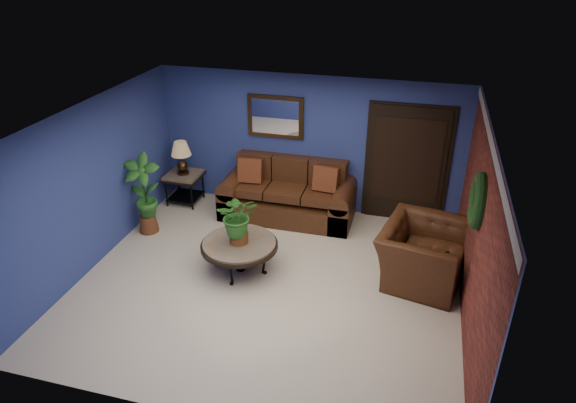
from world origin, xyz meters
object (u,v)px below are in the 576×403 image
(sofa, at_px, (289,197))
(coffee_table, at_px, (239,245))
(table_lamp, at_px, (181,154))
(side_chair, at_px, (308,189))
(armchair, at_px, (422,254))
(end_table, at_px, (184,180))

(sofa, bearing_deg, coffee_table, -97.81)
(table_lamp, height_order, side_chair, table_lamp)
(armchair, bearing_deg, table_lamp, 84.89)
(coffee_table, xyz_separation_m, end_table, (-1.78, 1.86, 0.01))
(coffee_table, bearing_deg, sofa, 82.19)
(coffee_table, xyz_separation_m, table_lamp, (-1.78, 1.86, 0.55))
(end_table, height_order, side_chair, side_chair)
(coffee_table, bearing_deg, armchair, 10.65)
(sofa, relative_size, side_chair, 2.43)
(side_chair, bearing_deg, end_table, -175.63)
(coffee_table, bearing_deg, end_table, 133.73)
(table_lamp, distance_m, armchair, 4.69)
(end_table, bearing_deg, table_lamp, -90.00)
(sofa, bearing_deg, end_table, -178.91)
(coffee_table, distance_m, armchair, 2.71)
(end_table, distance_m, armchair, 4.65)
(end_table, relative_size, armchair, 0.50)
(armchair, bearing_deg, side_chair, 66.99)
(end_table, height_order, table_lamp, table_lamp)
(coffee_table, xyz_separation_m, armchair, (2.67, 0.50, -0.01))
(table_lamp, bearing_deg, coffee_table, -46.27)
(end_table, bearing_deg, armchair, -17.01)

